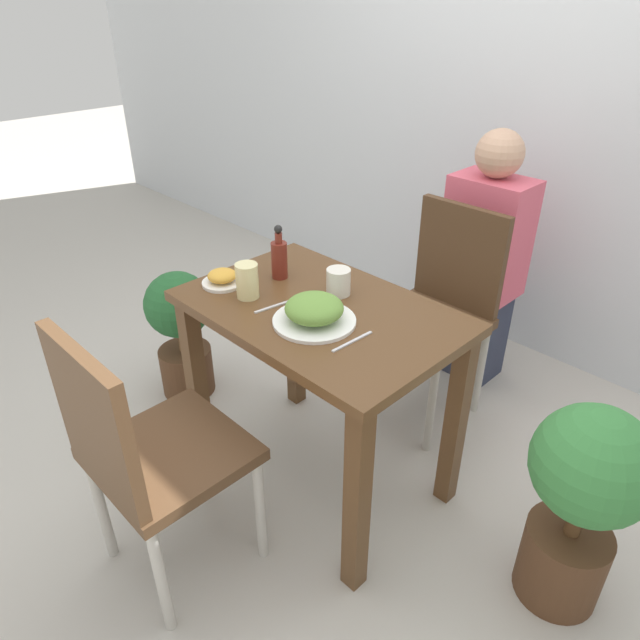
% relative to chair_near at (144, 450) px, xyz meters
% --- Properties ---
extents(ground_plane, '(16.00, 16.00, 0.00)m').
position_rel_chair_near_xyz_m(ground_plane, '(0.05, 0.65, -0.52)').
color(ground_plane, '#B7B2A8').
extents(wall_back, '(8.00, 0.05, 2.60)m').
position_rel_chair_near_xyz_m(wall_back, '(0.05, 2.10, 0.78)').
color(wall_back, silver).
rests_on(wall_back, ground_plane).
extents(dining_table, '(0.92, 0.61, 0.75)m').
position_rel_chair_near_xyz_m(dining_table, '(0.05, 0.65, 0.08)').
color(dining_table, brown).
rests_on(dining_table, ground_plane).
extents(chair_near, '(0.42, 0.42, 0.91)m').
position_rel_chair_near_xyz_m(chair_near, '(0.00, 0.00, 0.00)').
color(chair_near, '#4C331E').
rests_on(chair_near, ground_plane).
extents(chair_far, '(0.42, 0.42, 0.91)m').
position_rel_chair_near_xyz_m(chair_far, '(0.08, 1.32, 0.00)').
color(chair_far, '#4C331E').
rests_on(chair_far, ground_plane).
extents(food_plate, '(0.26, 0.26, 0.09)m').
position_rel_chair_near_xyz_m(food_plate, '(0.11, 0.57, 0.27)').
color(food_plate, white).
rests_on(food_plate, dining_table).
extents(side_plate, '(0.15, 0.15, 0.06)m').
position_rel_chair_near_xyz_m(side_plate, '(-0.31, 0.53, 0.25)').
color(side_plate, white).
rests_on(side_plate, dining_table).
extents(drink_cup, '(0.08, 0.08, 0.09)m').
position_rel_chair_near_xyz_m(drink_cup, '(0.03, 0.76, 0.28)').
color(drink_cup, silver).
rests_on(drink_cup, dining_table).
extents(juice_glass, '(0.08, 0.08, 0.12)m').
position_rel_chair_near_xyz_m(juice_glass, '(-0.17, 0.53, 0.29)').
color(juice_glass, beige).
rests_on(juice_glass, dining_table).
extents(sauce_bottle, '(0.06, 0.06, 0.20)m').
position_rel_chair_near_xyz_m(sauce_bottle, '(-0.21, 0.71, 0.31)').
color(sauce_bottle, maroon).
rests_on(sauce_bottle, dining_table).
extents(fork_utensil, '(0.04, 0.19, 0.00)m').
position_rel_chair_near_xyz_m(fork_utensil, '(-0.05, 0.57, 0.23)').
color(fork_utensil, silver).
rests_on(fork_utensil, dining_table).
extents(spoon_utensil, '(0.02, 0.16, 0.00)m').
position_rel_chair_near_xyz_m(spoon_utensil, '(0.27, 0.57, 0.23)').
color(spoon_utensil, silver).
rests_on(spoon_utensil, dining_table).
extents(potted_plant_left, '(0.29, 0.29, 0.61)m').
position_rel_chair_near_xyz_m(potted_plant_left, '(-0.77, 0.60, -0.18)').
color(potted_plant_left, '#51331E').
rests_on(potted_plant_left, ground_plane).
extents(potted_plant_right, '(0.34, 0.34, 0.71)m').
position_rel_chair_near_xyz_m(potted_plant_right, '(0.93, 0.83, -0.11)').
color(potted_plant_right, '#51331E').
rests_on(potted_plant_right, ground_plane).
extents(person_figure, '(0.34, 0.22, 1.17)m').
position_rel_chair_near_xyz_m(person_figure, '(0.06, 1.68, 0.06)').
color(person_figure, '#2D3347').
rests_on(person_figure, ground_plane).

